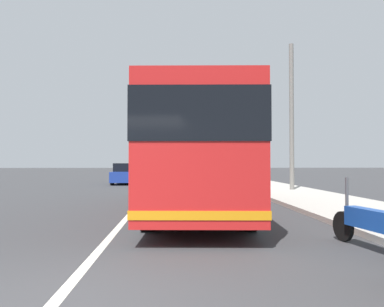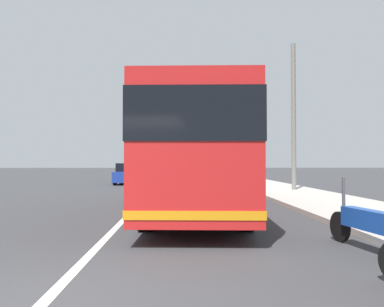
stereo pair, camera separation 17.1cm
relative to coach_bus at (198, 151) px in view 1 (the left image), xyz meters
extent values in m
cube|color=#B2ADA3|center=(2.08, -4.86, -1.80)|extent=(110.00, 3.60, 0.14)
cube|color=silver|center=(2.08, 2.04, -1.86)|extent=(110.00, 0.16, 0.01)
cube|color=red|center=(0.00, 0.00, -0.09)|extent=(10.78, 3.07, 2.87)
cube|color=black|center=(0.00, 0.00, 0.51)|extent=(10.82, 3.12, 0.98)
cube|color=orange|center=(0.00, 0.00, -1.27)|extent=(10.81, 3.11, 0.16)
cylinder|color=black|center=(3.47, 0.93, -1.37)|extent=(1.02, 0.36, 1.00)
cylinder|color=black|center=(3.34, -1.33, -1.37)|extent=(1.02, 0.36, 1.00)
cylinder|color=black|center=(-3.34, 1.33, -1.37)|extent=(1.02, 0.36, 1.00)
cylinder|color=black|center=(-3.47, -0.93, -1.37)|extent=(1.02, 0.36, 1.00)
cylinder|color=black|center=(-4.68, -2.51, -1.58)|extent=(0.58, 0.17, 0.58)
cube|color=#1947A5|center=(-5.53, -2.66, -1.33)|extent=(1.32, 0.45, 0.34)
cylinder|color=#4C4C51|center=(-4.81, -2.54, -0.98)|extent=(0.06, 0.06, 0.70)
cube|color=#2D7238|center=(12.92, -0.04, -1.31)|extent=(4.27, 1.90, 0.75)
cube|color=black|center=(12.90, -0.04, -0.70)|extent=(2.01, 1.70, 0.48)
cylinder|color=black|center=(14.29, 0.81, -1.55)|extent=(0.65, 0.24, 0.64)
cylinder|color=black|center=(14.34, -0.82, -1.55)|extent=(0.65, 0.24, 0.64)
cylinder|color=black|center=(11.51, 0.73, -1.55)|extent=(0.65, 0.24, 0.64)
cylinder|color=black|center=(11.55, -0.90, -1.55)|extent=(0.65, 0.24, 0.64)
cube|color=navy|center=(15.67, 4.08, -1.33)|extent=(4.56, 1.85, 0.72)
cube|color=black|center=(15.59, 4.09, -0.68)|extent=(2.33, 1.69, 0.58)
cylinder|color=black|center=(14.17, 3.27, -1.55)|extent=(0.64, 0.22, 0.64)
cylinder|color=black|center=(14.18, 4.92, -1.55)|extent=(0.64, 0.22, 0.64)
cylinder|color=black|center=(17.17, 3.25, -1.55)|extent=(0.64, 0.22, 0.64)
cylinder|color=black|center=(17.18, 4.90, -1.55)|extent=(0.64, 0.22, 0.64)
cylinder|color=slate|center=(7.46, -5.33, 1.97)|extent=(0.23, 0.23, 7.68)
camera|label=1|loc=(-11.93, 0.75, -0.35)|focal=35.74mm
camera|label=2|loc=(-11.93, 0.58, -0.35)|focal=35.74mm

